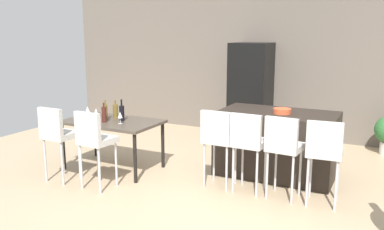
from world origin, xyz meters
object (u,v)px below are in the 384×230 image
object	(u,v)px
kitchen_island	(277,143)
wine_bottle_left	(104,114)
wine_bottle_right	(115,111)
refrigerator	(251,91)
dining_chair_far	(94,138)
wine_bottle_corner	(105,112)
dining_chair_near	(57,132)
wine_bottle_middle	(122,113)
fruit_bowl	(282,111)
bar_chair_middle	(248,140)
bar_chair_far	(324,149)
bar_chair_right	(283,144)
wine_glass_end	(96,112)
bar_chair_left	(219,136)
wine_glass_far	(120,115)
dining_table	(112,125)
wine_glass_near	(88,109)

from	to	relation	value
kitchen_island	wine_bottle_left	size ratio (longest dim) A/B	5.68
wine_bottle_right	refrigerator	size ratio (longest dim) A/B	0.15
dining_chair_far	wine_bottle_corner	world-z (taller)	dining_chair_far
kitchen_island	wine_bottle_corner	world-z (taller)	wine_bottle_corner
dining_chair_near	dining_chair_far	world-z (taller)	same
wine_bottle_middle	fruit_bowl	size ratio (longest dim) A/B	1.30
bar_chair_middle	wine_bottle_left	world-z (taller)	bar_chair_middle
bar_chair_far	bar_chair_right	bearing A→B (deg)	-179.99
wine_bottle_middle	wine_bottle_left	bearing A→B (deg)	-131.23
wine_glass_end	bar_chair_left	bearing A→B (deg)	1.89
wine_bottle_middle	wine_glass_far	bearing A→B (deg)	-60.80
bar_chair_right	dining_table	bearing A→B (deg)	-179.84
bar_chair_far	wine_bottle_right	xyz separation A→B (m)	(-3.14, 0.18, 0.15)
wine_bottle_middle	kitchen_island	bearing A→B (deg)	20.53
wine_bottle_left	wine_glass_end	size ratio (longest dim) A/B	1.66
wine_glass_far	refrigerator	distance (m)	2.95
bar_chair_middle	dining_chair_far	size ratio (longest dim) A/B	1.00
wine_bottle_middle	fruit_bowl	bearing A→B (deg)	18.31
wine_bottle_right	wine_bottle_left	distance (m)	0.33
wine_bottle_corner	wine_glass_far	bearing A→B (deg)	-19.94
wine_bottle_corner	bar_chair_right	bearing A→B (deg)	-0.39
wine_bottle_corner	fruit_bowl	xyz separation A→B (m)	(2.49, 0.76, 0.10)
dining_chair_far	kitchen_island	bearing A→B (deg)	40.10
bar_chair_left	wine_bottle_right	distance (m)	1.82
bar_chair_left	kitchen_island	bearing A→B (deg)	57.13
kitchen_island	dining_table	world-z (taller)	kitchen_island
bar_chair_middle	fruit_bowl	size ratio (longest dim) A/B	4.22
dining_table	bar_chair_left	bearing A→B (deg)	0.24
wine_bottle_middle	wine_glass_end	distance (m)	0.41
bar_chair_right	wine_glass_far	xyz separation A→B (m)	(-2.35, -0.12, 0.17)
wine_bottle_left	wine_glass_far	xyz separation A→B (m)	(0.27, 0.03, 0.01)
bar_chair_middle	refrigerator	xyz separation A→B (m)	(-0.88, 2.65, 0.22)
bar_chair_left	refrigerator	size ratio (longest dim) A/B	0.57
wine_bottle_right	wine_glass_end	distance (m)	0.30
dining_chair_near	dining_chair_far	size ratio (longest dim) A/B	1.00
dining_chair_near	wine_bottle_corner	size ratio (longest dim) A/B	3.52
bar_chair_right	wine_bottle_left	xyz separation A→B (m)	(-2.62, -0.15, 0.16)
bar_chair_left	wine_bottle_middle	xyz separation A→B (m)	(-1.59, 0.05, 0.16)
kitchen_island	wine_bottle_right	bearing A→B (deg)	-164.04
bar_chair_middle	bar_chair_far	xyz separation A→B (m)	(0.93, 0.00, 0.00)
kitchen_island	dining_table	size ratio (longest dim) A/B	1.15
bar_chair_left	wine_bottle_corner	size ratio (longest dim) A/B	3.52
bar_chair_right	wine_bottle_right	distance (m)	2.67
wine_bottle_left	wine_bottle_middle	size ratio (longest dim) A/B	0.89
wine_bottle_corner	wine_glass_near	distance (m)	0.34
bar_chair_far	wine_glass_end	xyz separation A→B (m)	(-3.31, -0.07, 0.17)
bar_chair_middle	dining_table	bearing A→B (deg)	-179.80
bar_chair_right	wine_glass_near	distance (m)	3.07
refrigerator	wine_glass_end	bearing A→B (deg)	-118.95
wine_glass_near	refrigerator	xyz separation A→B (m)	(1.73, 2.64, 0.06)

